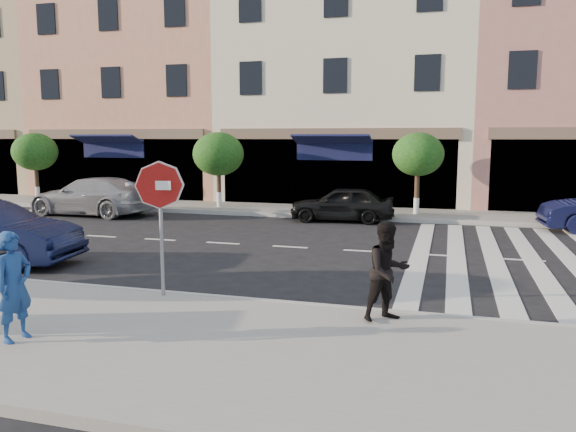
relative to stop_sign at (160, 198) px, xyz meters
The scene contains 13 objects.
ground 2.71m from the stop_sign, 65.70° to the left, with size 120.00×120.00×0.00m, color black.
sidewalk_near 2.85m from the stop_sign, 68.83° to the right, with size 60.00×4.50×0.15m, color gray.
sidewalk_far 12.89m from the stop_sign, 86.49° to the left, with size 60.00×3.00×0.15m, color gray.
building_west_mid 21.93m from the stop_sign, 118.61° to the left, with size 10.00×9.00×14.00m, color tan.
building_centre 19.07m from the stop_sign, 89.14° to the left, with size 11.00×9.00×11.00m, color beige.
street_tree_wa 18.22m from the stop_sign, 136.53° to the left, with size 2.00×2.00×3.05m.
street_tree_wb 13.23m from the stop_sign, 108.60° to the left, with size 2.10×2.10×3.06m.
street_tree_c 13.10m from the stop_sign, 73.21° to the left, with size 1.90×1.90×3.04m.
stop_sign is the anchor object (origin of this frame).
photographer 2.92m from the stop_sign, 108.79° to the right, with size 0.57×0.37×1.57m, color navy.
walker 4.20m from the stop_sign, ahead, with size 0.76×0.59×1.57m, color black.
car_far_left 12.94m from the stop_sign, 130.62° to the left, with size 2.06×5.07×1.47m, color gray.
car_far_mid 10.98m from the stop_sign, 83.34° to the left, with size 1.49×3.71×1.27m, color black.
Camera 1 is at (4.16, -10.63, 3.01)m, focal length 35.00 mm.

